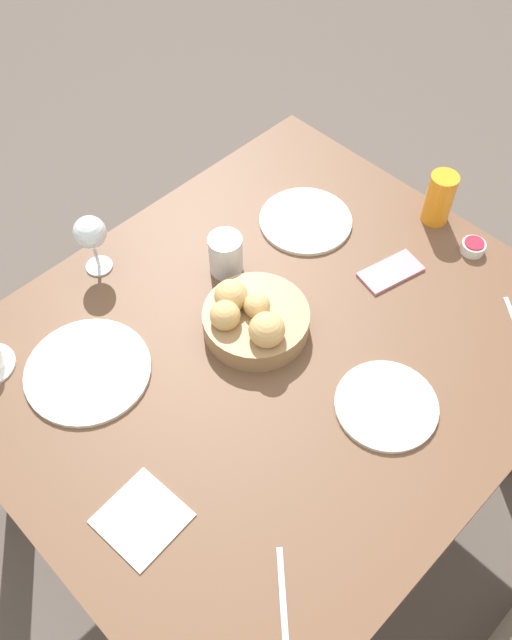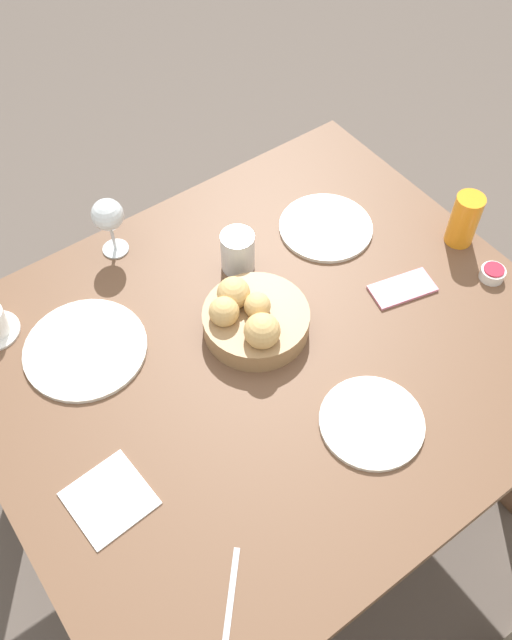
{
  "view_description": "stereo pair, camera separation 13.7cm",
  "coord_description": "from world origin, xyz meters",
  "px_view_note": "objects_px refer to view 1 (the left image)",
  "views": [
    {
      "loc": [
        0.62,
        0.57,
        1.97
      ],
      "look_at": [
        -0.01,
        -0.06,
        0.77
      ],
      "focal_mm": 38.0,
      "sensor_mm": 36.0,
      "label": 1
    },
    {
      "loc": [
        0.51,
        0.66,
        1.97
      ],
      "look_at": [
        -0.01,
        -0.06,
        0.77
      ],
      "focal_mm": 38.0,
      "sensor_mm": 36.0,
      "label": 2
    }
  ],
  "objects_px": {
    "knife_silver": "(283,605)",
    "cell_phone": "(391,272)",
    "plate_far_center": "(386,405)",
    "wine_glass": "(90,234)",
    "water_tumbler": "(226,254)",
    "plate_near_right": "(88,371)",
    "napkin": "(142,518)",
    "bread_basket": "(253,318)",
    "plate_near_left": "(306,221)",
    "juice_glass": "(439,198)",
    "jam_bowl_berry": "(473,247)"
  },
  "relations": [
    {
      "from": "juice_glass",
      "to": "water_tumbler",
      "type": "height_order",
      "value": "juice_glass"
    },
    {
      "from": "water_tumbler",
      "to": "knife_silver",
      "type": "height_order",
      "value": "water_tumbler"
    },
    {
      "from": "juice_glass",
      "to": "knife_silver",
      "type": "xyz_separation_m",
      "value": [
        0.94,
        0.38,
        -0.07
      ]
    },
    {
      "from": "plate_far_center",
      "to": "wine_glass",
      "type": "distance_m",
      "value": 0.75
    },
    {
      "from": "plate_near_left",
      "to": "knife_silver",
      "type": "bearing_deg",
      "value": 40.29
    },
    {
      "from": "napkin",
      "to": "cell_phone",
      "type": "height_order",
      "value": "cell_phone"
    },
    {
      "from": "juice_glass",
      "to": "napkin",
      "type": "xyz_separation_m",
      "value": [
        1.02,
        0.09,
        -0.07
      ]
    },
    {
      "from": "plate_far_center",
      "to": "napkin",
      "type": "height_order",
      "value": "plate_far_center"
    },
    {
      "from": "knife_silver",
      "to": "cell_phone",
      "type": "bearing_deg",
      "value": -154.85
    },
    {
      "from": "knife_silver",
      "to": "water_tumbler",
      "type": "bearing_deg",
      "value": -126.09
    },
    {
      "from": "wine_glass",
      "to": "cell_phone",
      "type": "height_order",
      "value": "wine_glass"
    },
    {
      "from": "bread_basket",
      "to": "jam_bowl_berry",
      "type": "distance_m",
      "value": 0.58
    },
    {
      "from": "wine_glass",
      "to": "knife_silver",
      "type": "bearing_deg",
      "value": 73.9
    },
    {
      "from": "jam_bowl_berry",
      "to": "water_tumbler",
      "type": "bearing_deg",
      "value": -39.31
    },
    {
      "from": "water_tumbler",
      "to": "juice_glass",
      "type": "bearing_deg",
      "value": 153.17
    },
    {
      "from": "plate_near_right",
      "to": "napkin",
      "type": "xyz_separation_m",
      "value": [
        0.12,
        0.33,
        -0.0
      ]
    },
    {
      "from": "plate_near_right",
      "to": "water_tumbler",
      "type": "height_order",
      "value": "water_tumbler"
    },
    {
      "from": "plate_far_center",
      "to": "juice_glass",
      "type": "height_order",
      "value": "juice_glass"
    },
    {
      "from": "cell_phone",
      "to": "plate_near_right",
      "type": "bearing_deg",
      "value": -22.51
    },
    {
      "from": "wine_glass",
      "to": "knife_silver",
      "type": "distance_m",
      "value": 0.88
    },
    {
      "from": "water_tumbler",
      "to": "napkin",
      "type": "xyz_separation_m",
      "value": [
        0.53,
        0.33,
        -0.05
      ]
    },
    {
      "from": "knife_silver",
      "to": "napkin",
      "type": "distance_m",
      "value": 0.3
    },
    {
      "from": "napkin",
      "to": "wine_glass",
      "type": "bearing_deg",
      "value": -119.96
    },
    {
      "from": "plate_near_right",
      "to": "plate_far_center",
      "type": "relative_size",
      "value": 1.26
    },
    {
      "from": "juice_glass",
      "to": "plate_near_left",
      "type": "bearing_deg",
      "value": -42.48
    },
    {
      "from": "plate_near_left",
      "to": "plate_far_center",
      "type": "xyz_separation_m",
      "value": [
        0.27,
        0.48,
        0.0
      ]
    },
    {
      "from": "wine_glass",
      "to": "jam_bowl_berry",
      "type": "relative_size",
      "value": 2.68
    },
    {
      "from": "water_tumbler",
      "to": "napkin",
      "type": "height_order",
      "value": "water_tumbler"
    },
    {
      "from": "juice_glass",
      "to": "wine_glass",
      "type": "distance_m",
      "value": 0.84
    },
    {
      "from": "knife_silver",
      "to": "cell_phone",
      "type": "relative_size",
      "value": 0.94
    },
    {
      "from": "bread_basket",
      "to": "plate_near_left",
      "type": "xyz_separation_m",
      "value": [
        -0.33,
        -0.15,
        -0.04
      ]
    },
    {
      "from": "plate_near_left",
      "to": "jam_bowl_berry",
      "type": "height_order",
      "value": "jam_bowl_berry"
    },
    {
      "from": "plate_near_right",
      "to": "juice_glass",
      "type": "bearing_deg",
      "value": 164.82
    },
    {
      "from": "plate_near_right",
      "to": "knife_silver",
      "type": "height_order",
      "value": "plate_near_right"
    },
    {
      "from": "napkin",
      "to": "juice_glass",
      "type": "bearing_deg",
      "value": -175.15
    },
    {
      "from": "bread_basket",
      "to": "water_tumbler",
      "type": "height_order",
      "value": "bread_basket"
    },
    {
      "from": "wine_glass",
      "to": "napkin",
      "type": "xyz_separation_m",
      "value": [
        0.32,
        0.55,
        -0.11
      ]
    },
    {
      "from": "plate_far_center",
      "to": "jam_bowl_berry",
      "type": "bearing_deg",
      "value": -165.73
    },
    {
      "from": "wine_glass",
      "to": "napkin",
      "type": "height_order",
      "value": "wine_glass"
    },
    {
      "from": "plate_near_right",
      "to": "water_tumbler",
      "type": "relative_size",
      "value": 2.62
    },
    {
      "from": "plate_near_left",
      "to": "jam_bowl_berry",
      "type": "xyz_separation_m",
      "value": [
        -0.21,
        0.35,
        0.01
      ]
    },
    {
      "from": "bread_basket",
      "to": "napkin",
      "type": "bearing_deg",
      "value": 19.76
    },
    {
      "from": "napkin",
      "to": "knife_silver",
      "type": "bearing_deg",
      "value": 104.64
    },
    {
      "from": "plate_near_right",
      "to": "cell_phone",
      "type": "bearing_deg",
      "value": 157.49
    },
    {
      "from": "wine_glass",
      "to": "napkin",
      "type": "bearing_deg",
      "value": 60.04
    },
    {
      "from": "plate_near_left",
      "to": "wine_glass",
      "type": "xyz_separation_m",
      "value": [
        0.46,
        -0.25,
        0.11
      ]
    },
    {
      "from": "cell_phone",
      "to": "jam_bowl_berry",
      "type": "bearing_deg",
      "value": 154.01
    },
    {
      "from": "juice_glass",
      "to": "wine_glass",
      "type": "bearing_deg",
      "value": -33.67
    },
    {
      "from": "plate_far_center",
      "to": "wine_glass",
      "type": "xyz_separation_m",
      "value": [
        0.19,
        -0.72,
        0.11
      ]
    },
    {
      "from": "plate_near_right",
      "to": "jam_bowl_berry",
      "type": "xyz_separation_m",
      "value": [
        -0.87,
        0.38,
        0.01
      ]
    }
  ]
}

